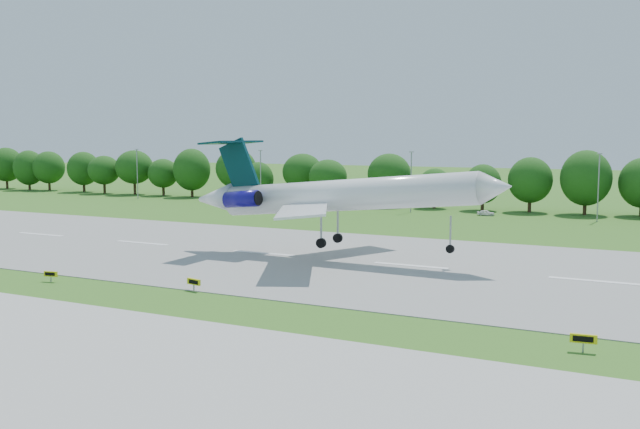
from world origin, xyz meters
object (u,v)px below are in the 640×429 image
Objects in this scene: service_vehicle_a at (241,202)px; taxi_sign_left at (51,274)px; airliner at (331,195)px; service_vehicle_b at (486,213)px.

taxi_sign_left is at bearing -146.28° from service_vehicle_a.
airliner reaches higher than taxi_sign_left.
service_vehicle_b is (25.39, 83.22, -0.26)m from taxi_sign_left.
taxi_sign_left is at bearing -128.83° from airliner.
taxi_sign_left is (-20.09, -25.34, -7.20)m from airliner.
service_vehicle_a is at bearing 130.86° from airliner.
service_vehicle_a is (-28.91, 81.12, -0.14)m from taxi_sign_left.
airliner is at bearing 41.32° from taxi_sign_left.
taxi_sign_left reaches higher than service_vehicle_b.
taxi_sign_left is 87.01m from service_vehicle_b.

